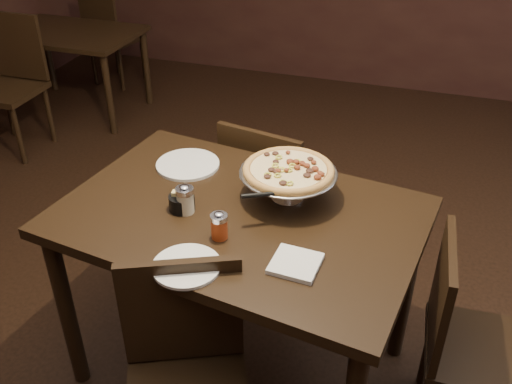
% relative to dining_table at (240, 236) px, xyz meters
% --- Properties ---
extents(room, '(6.04, 7.04, 2.84)m').
position_rel_dining_table_xyz_m(room, '(0.03, 0.06, 0.68)').
color(room, black).
rests_on(room, ground).
extents(dining_table, '(1.45, 1.07, 0.84)m').
position_rel_dining_table_xyz_m(dining_table, '(0.00, 0.00, 0.00)').
color(dining_table, black).
rests_on(dining_table, ground).
extents(background_table, '(1.09, 0.73, 0.68)m').
position_rel_dining_table_xyz_m(background_table, '(-2.24, 2.18, -0.13)').
color(background_table, black).
rests_on(background_table, ground).
extents(pizza_stand, '(0.38, 0.38, 0.16)m').
position_rel_dining_table_xyz_m(pizza_stand, '(0.15, 0.15, 0.24)').
color(pizza_stand, silver).
rests_on(pizza_stand, dining_table).
extents(parmesan_shaker, '(0.07, 0.07, 0.12)m').
position_rel_dining_table_xyz_m(parmesan_shaker, '(-0.19, -0.06, 0.17)').
color(parmesan_shaker, beige).
rests_on(parmesan_shaker, dining_table).
extents(pepper_flake_shaker, '(0.06, 0.06, 0.11)m').
position_rel_dining_table_xyz_m(pepper_flake_shaker, '(-0.01, -0.17, 0.16)').
color(pepper_flake_shaker, maroon).
rests_on(pepper_flake_shaker, dining_table).
extents(packet_caddy, '(0.10, 0.10, 0.08)m').
position_rel_dining_table_xyz_m(packet_caddy, '(-0.21, -0.05, 0.14)').
color(packet_caddy, black).
rests_on(packet_caddy, dining_table).
extents(napkin_stack, '(0.16, 0.16, 0.02)m').
position_rel_dining_table_xyz_m(napkin_stack, '(0.28, -0.23, 0.12)').
color(napkin_stack, silver).
rests_on(napkin_stack, dining_table).
extents(plate_left, '(0.27, 0.27, 0.01)m').
position_rel_dining_table_xyz_m(plate_left, '(-0.33, 0.26, 0.12)').
color(plate_left, white).
rests_on(plate_left, dining_table).
extents(plate_near, '(0.23, 0.23, 0.01)m').
position_rel_dining_table_xyz_m(plate_near, '(-0.06, -0.35, 0.12)').
color(plate_near, white).
rests_on(plate_near, dining_table).
extents(serving_spatula, '(0.15, 0.15, 0.02)m').
position_rel_dining_table_xyz_m(serving_spatula, '(0.09, -0.05, 0.23)').
color(serving_spatula, silver).
rests_on(serving_spatula, pizza_stand).
extents(chair_far, '(0.50, 0.50, 0.91)m').
position_rel_dining_table_xyz_m(chair_far, '(-0.07, 0.63, -0.23)').
color(chair_far, black).
rests_on(chair_far, ground).
extents(chair_near, '(0.55, 0.55, 0.89)m').
position_rel_dining_table_xyz_m(chair_near, '(-0.02, -0.50, -0.24)').
color(chair_near, black).
rests_on(chair_near, ground).
extents(chair_side, '(0.42, 0.42, 0.86)m').
position_rel_dining_table_xyz_m(chair_side, '(0.88, -0.00, -0.25)').
color(chair_side, black).
rests_on(chair_side, ground).
extents(bg_chair_far, '(0.47, 0.47, 0.86)m').
position_rel_dining_table_xyz_m(bg_chair_far, '(-2.26, 2.80, -0.25)').
color(bg_chair_far, black).
rests_on(bg_chair_far, ground).
extents(bg_chair_near, '(0.46, 0.46, 0.97)m').
position_rel_dining_table_xyz_m(bg_chair_near, '(-2.29, 1.49, -0.20)').
color(bg_chair_near, black).
rests_on(bg_chair_near, ground).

